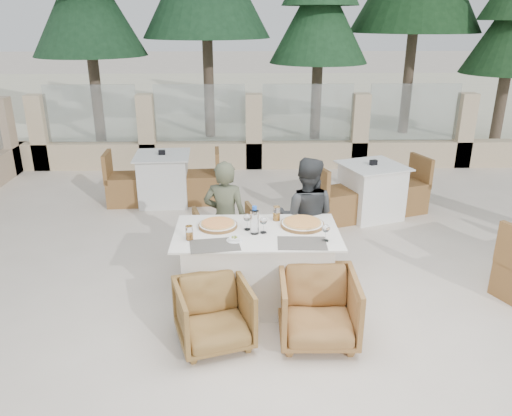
{
  "coord_description": "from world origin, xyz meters",
  "views": [
    {
      "loc": [
        -0.2,
        -4.48,
        2.71
      ],
      "look_at": [
        -0.08,
        0.25,
        0.9
      ],
      "focal_mm": 35.0,
      "sensor_mm": 36.0,
      "label": 1
    }
  ],
  "objects_px": {
    "olive_dish": "(234,239)",
    "bg_table_a": "(164,179)",
    "dining_table": "(257,267)",
    "wine_glass_corner": "(326,232)",
    "wine_glass_near": "(263,224)",
    "armchair_far_right": "(302,248)",
    "bg_table_b": "(371,191)",
    "water_bottle": "(255,220)",
    "wine_glass_centre": "(247,221)",
    "armchair_far_left": "(227,237)",
    "beer_glass_left": "(189,233)",
    "armchair_near_right": "(318,308)",
    "armchair_near_left": "(214,314)",
    "beer_glass_right": "(277,214)",
    "diner_left": "(225,219)",
    "pizza_right": "(302,223)",
    "pizza_left": "(218,225)",
    "diner_right": "(306,217)"
  },
  "relations": [
    {
      "from": "olive_dish",
      "to": "armchair_near_right",
      "type": "xyz_separation_m",
      "value": [
        0.74,
        -0.45,
        -0.48
      ]
    },
    {
      "from": "pizza_left",
      "to": "diner_right",
      "type": "distance_m",
      "value": 1.05
    },
    {
      "from": "wine_glass_near",
      "to": "bg_table_a",
      "type": "bearing_deg",
      "value": 115.59
    },
    {
      "from": "beer_glass_right",
      "to": "armchair_far_right",
      "type": "bearing_deg",
      "value": 50.44
    },
    {
      "from": "pizza_left",
      "to": "armchair_near_left",
      "type": "bearing_deg",
      "value": -90.84
    },
    {
      "from": "beer_glass_left",
      "to": "armchair_far_left",
      "type": "distance_m",
      "value": 1.19
    },
    {
      "from": "armchair_near_left",
      "to": "wine_glass_near",
      "type": "bearing_deg",
      "value": 38.58
    },
    {
      "from": "wine_glass_near",
      "to": "armchair_far_left",
      "type": "height_order",
      "value": "wine_glass_near"
    },
    {
      "from": "armchair_near_left",
      "to": "pizza_right",
      "type": "bearing_deg",
      "value": 27.2
    },
    {
      "from": "armchair_near_left",
      "to": "dining_table",
      "type": "bearing_deg",
      "value": 43.48
    },
    {
      "from": "armchair_far_left",
      "to": "bg_table_b",
      "type": "height_order",
      "value": "bg_table_b"
    },
    {
      "from": "water_bottle",
      "to": "olive_dish",
      "type": "bearing_deg",
      "value": -139.46
    },
    {
      "from": "water_bottle",
      "to": "wine_glass_centre",
      "type": "distance_m",
      "value": 0.13
    },
    {
      "from": "bg_table_b",
      "to": "armchair_far_left",
      "type": "bearing_deg",
      "value": -163.45
    },
    {
      "from": "armchair_far_left",
      "to": "dining_table",
      "type": "bearing_deg",
      "value": 95.57
    },
    {
      "from": "dining_table",
      "to": "bg_table_a",
      "type": "relative_size",
      "value": 0.98
    },
    {
      "from": "wine_glass_centre",
      "to": "armchair_far_left",
      "type": "distance_m",
      "value": 0.99
    },
    {
      "from": "armchair_far_left",
      "to": "beer_glass_left",
      "type": "bearing_deg",
      "value": 58.01
    },
    {
      "from": "dining_table",
      "to": "water_bottle",
      "type": "xyz_separation_m",
      "value": [
        -0.02,
        -0.04,
        0.52
      ]
    },
    {
      "from": "armchair_near_left",
      "to": "wine_glass_corner",
      "type": "bearing_deg",
      "value": 7.27
    },
    {
      "from": "beer_glass_right",
      "to": "bg_table_b",
      "type": "relative_size",
      "value": 0.09
    },
    {
      "from": "wine_glass_near",
      "to": "armchair_far_right",
      "type": "xyz_separation_m",
      "value": [
        0.47,
        0.7,
        -0.6
      ]
    },
    {
      "from": "water_bottle",
      "to": "armchair_far_right",
      "type": "distance_m",
      "value": 1.11
    },
    {
      "from": "olive_dish",
      "to": "bg_table_b",
      "type": "bearing_deg",
      "value": 52.54
    },
    {
      "from": "wine_glass_corner",
      "to": "bg_table_a",
      "type": "distance_m",
      "value": 3.77
    },
    {
      "from": "wine_glass_corner",
      "to": "wine_glass_near",
      "type": "bearing_deg",
      "value": 160.26
    },
    {
      "from": "armchair_near_right",
      "to": "bg_table_a",
      "type": "xyz_separation_m",
      "value": [
        -1.88,
        3.59,
        0.07
      ]
    },
    {
      "from": "dining_table",
      "to": "armchair_far_left",
      "type": "distance_m",
      "value": 0.91
    },
    {
      "from": "beer_glass_left",
      "to": "armchair_near_right",
      "type": "xyz_separation_m",
      "value": [
        1.16,
        -0.49,
        -0.52
      ]
    },
    {
      "from": "pizza_right",
      "to": "wine_glass_corner",
      "type": "xyz_separation_m",
      "value": [
        0.17,
        -0.36,
        0.06
      ]
    },
    {
      "from": "wine_glass_centre",
      "to": "olive_dish",
      "type": "distance_m",
      "value": 0.29
    },
    {
      "from": "dining_table",
      "to": "wine_glass_corner",
      "type": "relative_size",
      "value": 8.7
    },
    {
      "from": "olive_dish",
      "to": "wine_glass_centre",
      "type": "bearing_deg",
      "value": 64.58
    },
    {
      "from": "wine_glass_corner",
      "to": "armchair_far_right",
      "type": "xyz_separation_m",
      "value": [
        -0.1,
        0.9,
        -0.6
      ]
    },
    {
      "from": "water_bottle",
      "to": "armchair_near_right",
      "type": "relative_size",
      "value": 0.4
    },
    {
      "from": "dining_table",
      "to": "pizza_right",
      "type": "distance_m",
      "value": 0.63
    },
    {
      "from": "beer_glass_right",
      "to": "diner_left",
      "type": "height_order",
      "value": "diner_left"
    },
    {
      "from": "wine_glass_corner",
      "to": "beer_glass_left",
      "type": "bearing_deg",
      "value": 177.17
    },
    {
      "from": "pizza_right",
      "to": "wine_glass_centre",
      "type": "height_order",
      "value": "wine_glass_centre"
    },
    {
      "from": "armchair_far_left",
      "to": "armchair_near_right",
      "type": "height_order",
      "value": "armchair_far_left"
    },
    {
      "from": "water_bottle",
      "to": "wine_glass_centre",
      "type": "height_order",
      "value": "water_bottle"
    },
    {
      "from": "wine_glass_centre",
      "to": "armchair_near_left",
      "type": "distance_m",
      "value": 0.98
    },
    {
      "from": "wine_glass_near",
      "to": "bg_table_a",
      "type": "height_order",
      "value": "wine_glass_near"
    },
    {
      "from": "bg_table_a",
      "to": "bg_table_b",
      "type": "distance_m",
      "value": 3.13
    },
    {
      "from": "dining_table",
      "to": "armchair_far_right",
      "type": "bearing_deg",
      "value": 51.7
    },
    {
      "from": "wine_glass_centre",
      "to": "armchair_far_right",
      "type": "relative_size",
      "value": 0.32
    },
    {
      "from": "olive_dish",
      "to": "bg_table_a",
      "type": "relative_size",
      "value": 0.07
    },
    {
      "from": "wine_glass_near",
      "to": "armchair_far_right",
      "type": "bearing_deg",
      "value": 56.28
    },
    {
      "from": "water_bottle",
      "to": "wine_glass_near",
      "type": "distance_m",
      "value": 0.1
    },
    {
      "from": "dining_table",
      "to": "armchair_near_left",
      "type": "distance_m",
      "value": 0.8
    }
  ]
}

